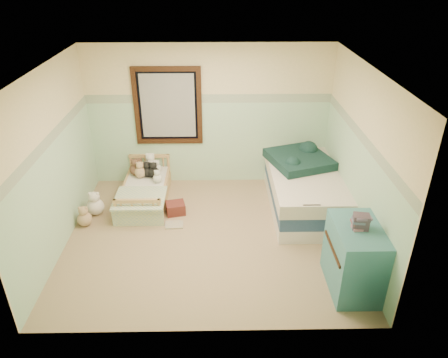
{
  "coord_description": "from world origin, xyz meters",
  "views": [
    {
      "loc": [
        0.14,
        -5.16,
        3.73
      ],
      "look_at": [
        0.24,
        0.35,
        0.79
      ],
      "focal_mm": 33.69,
      "sensor_mm": 36.0,
      "label": 1
    }
  ],
  "objects_px": {
    "plush_floor_cream": "(96,207)",
    "dresser": "(354,258)",
    "toddler_bed_frame": "(145,196)",
    "plush_floor_tan": "(85,219)",
    "floor_book": "(174,225)",
    "red_pillow": "(176,208)",
    "twin_bed_frame": "(302,200)"
  },
  "relations": [
    {
      "from": "plush_floor_cream",
      "to": "red_pillow",
      "type": "relative_size",
      "value": 0.93
    },
    {
      "from": "plush_floor_cream",
      "to": "plush_floor_tan",
      "type": "relative_size",
      "value": 1.21
    },
    {
      "from": "toddler_bed_frame",
      "to": "plush_floor_cream",
      "type": "height_order",
      "value": "plush_floor_cream"
    },
    {
      "from": "plush_floor_tan",
      "to": "floor_book",
      "type": "distance_m",
      "value": 1.39
    },
    {
      "from": "toddler_bed_frame",
      "to": "dresser",
      "type": "bearing_deg",
      "value": -36.44
    },
    {
      "from": "twin_bed_frame",
      "to": "plush_floor_cream",
      "type": "bearing_deg",
      "value": -176.88
    },
    {
      "from": "floor_book",
      "to": "twin_bed_frame",
      "type": "bearing_deg",
      "value": 11.44
    },
    {
      "from": "plush_floor_tan",
      "to": "dresser",
      "type": "relative_size",
      "value": 0.26
    },
    {
      "from": "plush_floor_cream",
      "to": "twin_bed_frame",
      "type": "xyz_separation_m",
      "value": [
        3.39,
        0.18,
        -0.03
      ]
    },
    {
      "from": "plush_floor_tan",
      "to": "red_pillow",
      "type": "height_order",
      "value": "plush_floor_tan"
    },
    {
      "from": "plush_floor_tan",
      "to": "red_pillow",
      "type": "relative_size",
      "value": 0.77
    },
    {
      "from": "dresser",
      "to": "red_pillow",
      "type": "bearing_deg",
      "value": 143.42
    },
    {
      "from": "twin_bed_frame",
      "to": "red_pillow",
      "type": "relative_size",
      "value": 7.12
    },
    {
      "from": "plush_floor_tan",
      "to": "twin_bed_frame",
      "type": "xyz_separation_m",
      "value": [
        3.48,
        0.51,
        -0.0
      ]
    },
    {
      "from": "plush_floor_cream",
      "to": "floor_book",
      "type": "height_order",
      "value": "plush_floor_cream"
    },
    {
      "from": "plush_floor_cream",
      "to": "dresser",
      "type": "relative_size",
      "value": 0.31
    },
    {
      "from": "dresser",
      "to": "floor_book",
      "type": "bearing_deg",
      "value": 149.42
    },
    {
      "from": "plush_floor_cream",
      "to": "twin_bed_frame",
      "type": "height_order",
      "value": "plush_floor_cream"
    },
    {
      "from": "floor_book",
      "to": "red_pillow",
      "type": "bearing_deg",
      "value": 87.92
    },
    {
      "from": "twin_bed_frame",
      "to": "red_pillow",
      "type": "bearing_deg",
      "value": -175.15
    },
    {
      "from": "plush_floor_tan",
      "to": "red_pillow",
      "type": "xyz_separation_m",
      "value": [
        1.38,
        0.33,
        -0.02
      ]
    },
    {
      "from": "plush_floor_tan",
      "to": "twin_bed_frame",
      "type": "height_order",
      "value": "plush_floor_tan"
    },
    {
      "from": "toddler_bed_frame",
      "to": "red_pillow",
      "type": "relative_size",
      "value": 4.96
    },
    {
      "from": "plush_floor_tan",
      "to": "red_pillow",
      "type": "distance_m",
      "value": 1.42
    },
    {
      "from": "plush_floor_tan",
      "to": "twin_bed_frame",
      "type": "distance_m",
      "value": 3.52
    },
    {
      "from": "dresser",
      "to": "plush_floor_tan",
      "type": "bearing_deg",
      "value": 159.13
    },
    {
      "from": "plush_floor_cream",
      "to": "red_pillow",
      "type": "xyz_separation_m",
      "value": [
        1.29,
        0.01,
        -0.04
      ]
    },
    {
      "from": "twin_bed_frame",
      "to": "dresser",
      "type": "height_order",
      "value": "dresser"
    },
    {
      "from": "plush_floor_tan",
      "to": "floor_book",
      "type": "bearing_deg",
      "value": -1.4
    },
    {
      "from": "toddler_bed_frame",
      "to": "floor_book",
      "type": "relative_size",
      "value": 5.28
    },
    {
      "from": "plush_floor_cream",
      "to": "dresser",
      "type": "distance_m",
      "value": 4.06
    },
    {
      "from": "toddler_bed_frame",
      "to": "floor_book",
      "type": "xyz_separation_m",
      "value": [
        0.55,
        -0.76,
        -0.08
      ]
    }
  ]
}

